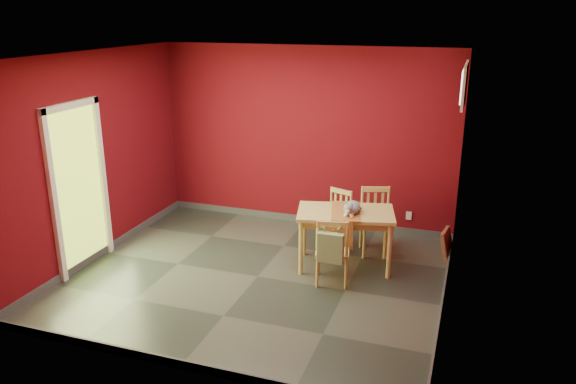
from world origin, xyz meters
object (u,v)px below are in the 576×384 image
(chair_near, at_px, (332,250))
(cat, at_px, (352,205))
(chair_far_left, at_px, (335,219))
(chair_far_right, at_px, (376,220))
(dining_table, at_px, (345,218))
(tote_bag, at_px, (331,248))
(picture_frame, at_px, (447,244))

(chair_near, height_order, cat, cat)
(chair_far_left, relative_size, chair_far_right, 0.91)
(chair_far_right, bearing_deg, dining_table, -116.60)
(chair_far_left, bearing_deg, dining_table, -64.77)
(chair_far_right, xyz_separation_m, tote_bag, (-0.30, -1.30, 0.10))
(cat, xyz_separation_m, picture_frame, (1.15, 0.74, -0.66))
(dining_table, distance_m, tote_bag, 0.73)
(chair_far_right, bearing_deg, picture_frame, 7.26)
(chair_far_left, relative_size, picture_frame, 2.04)
(chair_far_left, distance_m, cat, 0.83)
(chair_far_left, bearing_deg, picture_frame, 5.08)
(chair_near, bearing_deg, tote_bag, -82.22)
(dining_table, relative_size, tote_bag, 3.13)
(chair_far_left, height_order, cat, cat)
(chair_far_right, xyz_separation_m, picture_frame, (0.95, 0.12, -0.26))
(chair_far_right, distance_m, tote_bag, 1.34)
(dining_table, relative_size, picture_frame, 3.32)
(chair_far_left, xyz_separation_m, chair_near, (0.24, -1.08, 0.02))
(chair_near, xyz_separation_m, cat, (0.12, 0.47, 0.42))
(chair_far_left, relative_size, tote_bag, 1.92)
(chair_far_right, height_order, tote_bag, chair_far_right)
(chair_near, bearing_deg, dining_table, 86.37)
(dining_table, bearing_deg, chair_far_left, 115.23)
(cat, bearing_deg, chair_near, -117.04)
(chair_near, distance_m, cat, 0.65)
(chair_far_left, distance_m, picture_frame, 1.53)
(dining_table, bearing_deg, picture_frame, 29.60)
(chair_far_right, relative_size, cat, 2.16)
(dining_table, relative_size, chair_far_left, 1.63)
(chair_far_left, distance_m, chair_far_right, 0.56)
(tote_bag, xyz_separation_m, cat, (0.09, 0.68, 0.30))
(dining_table, height_order, chair_far_right, chair_far_right)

